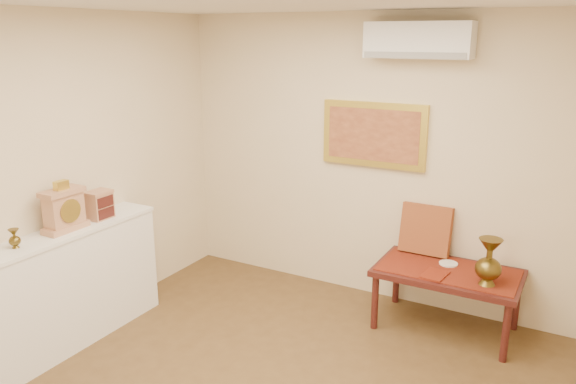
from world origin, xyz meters
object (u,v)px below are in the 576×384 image
Objects in this scene: mantel_clock at (64,209)px; low_table at (448,278)px; brass_urn_tall at (489,257)px; wooden_chest at (99,205)px; display_ledge at (53,295)px.

low_table is at bearing 32.45° from mantel_clock.
mantel_clock is at bearing -147.55° from low_table.
wooden_chest reaches higher than brass_urn_tall.
mantel_clock is (0.01, 0.19, 0.66)m from display_ledge.
display_ledge is 8.28× the size of wooden_chest.
brass_urn_tall is at bearing -22.86° from low_table.
brass_urn_tall is 1.93× the size of wooden_chest.
low_table is (2.66, 1.69, -0.67)m from mantel_clock.
display_ledge is 3.27m from low_table.
display_ledge is at bearing -150.07° from brass_urn_tall.
brass_urn_tall is 0.23× the size of display_ledge.
wooden_chest is at bearing 87.56° from display_ledge.
mantel_clock is 0.35m from wooden_chest.
mantel_clock reaches higher than wooden_chest.
display_ledge is 0.69m from mantel_clock.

